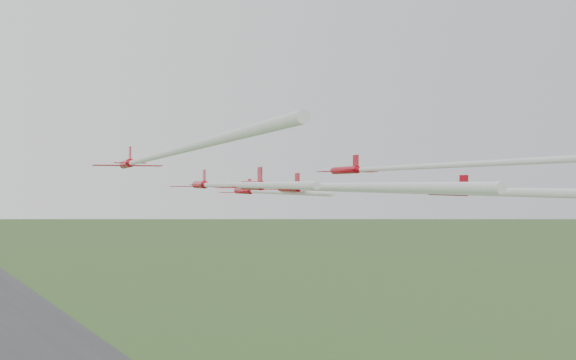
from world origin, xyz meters
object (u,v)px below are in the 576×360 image
jet_lead (259,192)px  jet_row2_right (382,168)px  jet_row3_right (495,193)px  jet_row2_left (218,185)px  jet_row3_left (147,159)px  jet_row4_left (283,186)px  jet_row3_mid (337,189)px

jet_lead → jet_row2_right: bearing=-60.5°
jet_lead → jet_row3_right: jet_row3_right is taller
jet_lead → jet_row2_left: jet_row2_left is taller
jet_row2_right → jet_row3_left: size_ratio=0.83×
jet_row2_left → jet_row3_left: (-14.10, -13.05, 2.59)m
jet_row2_left → jet_row4_left: jet_row2_left is taller
jet_lead → jet_row3_right: (14.34, -34.64, 0.11)m
jet_row2_left → jet_row3_left: bearing=-121.6°
jet_lead → jet_row4_left: jet_row4_left is taller
jet_row3_left → jet_row4_left: jet_row3_left is taller
jet_row2_right → jet_row3_mid: 18.64m
jet_row2_left → jet_row2_right: jet_row2_right is taller
jet_row2_left → jet_lead: bearing=61.2°
jet_row3_mid → jet_row2_right: bearing=48.4°
jet_row4_left → jet_row3_left: bearing=153.9°
jet_row3_left → jet_row3_mid: size_ratio=1.04×
jet_row2_left → jet_row2_right: bearing=-1.9°
jet_lead → jet_row2_left: 21.01m
jet_row2_right → jet_row3_mid: size_ratio=0.86×
jet_row3_mid → jet_row3_right: 22.96m
jet_lead → jet_row3_left: size_ratio=0.66×
jet_lead → jet_row3_left: 40.35m
jet_row2_right → jet_row3_left: bearing=-156.4°
jet_row3_mid → jet_row4_left: 11.19m
jet_row3_right → jet_row3_left: bearing=-175.0°
jet_row2_right → jet_row4_left: jet_row2_right is taller
jet_row3_left → jet_row3_mid: bearing=1.2°
jet_row3_left → jet_row3_right: 43.74m
jet_row3_right → jet_row4_left: size_ratio=1.00×
jet_row2_right → jet_row4_left: (-25.38, -15.18, -2.32)m
jet_row3_right → jet_row4_left: (-32.82, -2.31, 0.88)m
jet_row2_right → jet_row3_mid: bearing=-132.8°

